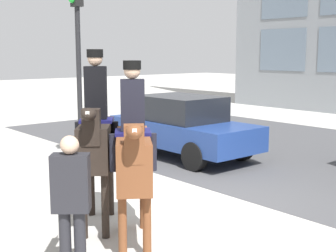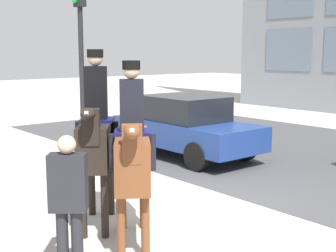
% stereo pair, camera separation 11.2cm
% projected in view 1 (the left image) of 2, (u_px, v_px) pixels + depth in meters
% --- Properties ---
extents(ground_plane, '(80.00, 80.00, 0.00)m').
position_uv_depth(ground_plane, '(214.00, 203.00, 8.25)').
color(ground_plane, '#B2AFA8').
extents(mounted_horse_lead, '(1.51, 1.27, 2.67)m').
position_uv_depth(mounted_horse_lead, '(96.00, 139.00, 6.93)').
color(mounted_horse_lead, black).
rests_on(mounted_horse_lead, ground_plane).
extents(mounted_horse_companion, '(1.71, 1.34, 2.52)m').
position_uv_depth(mounted_horse_companion, '(133.00, 154.00, 6.28)').
color(mounted_horse_companion, brown).
rests_on(mounted_horse_companion, ground_plane).
extents(pedestrian_bystander, '(0.89, 0.56, 1.75)m').
position_uv_depth(pedestrian_bystander, '(71.00, 201.00, 5.03)').
color(pedestrian_bystander, '#232328').
rests_on(pedestrian_bystander, ground_plane).
extents(street_car_near_lane, '(4.05, 1.81, 1.55)m').
position_uv_depth(street_car_near_lane, '(182.00, 126.00, 11.85)').
color(street_car_near_lane, navy).
rests_on(street_car_near_lane, ground_plane).
extents(traffic_light, '(0.24, 0.29, 4.32)m').
position_uv_depth(traffic_light, '(77.00, 41.00, 10.15)').
color(traffic_light, black).
rests_on(traffic_light, ground_plane).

